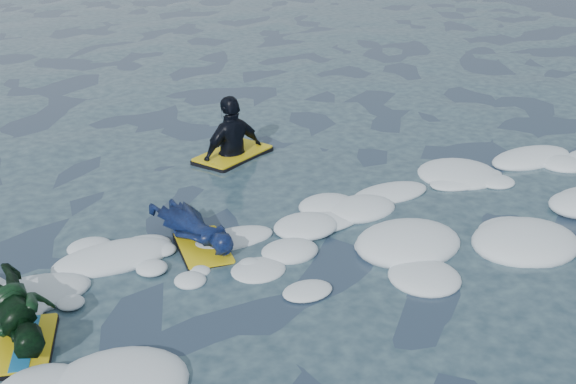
% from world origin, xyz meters
% --- Properties ---
extents(ground, '(120.00, 120.00, 0.00)m').
position_xyz_m(ground, '(0.00, 0.00, 0.00)').
color(ground, '#1A263E').
rests_on(ground, ground).
extents(foam_band, '(12.00, 3.10, 0.30)m').
position_xyz_m(foam_band, '(0.00, 1.03, 0.00)').
color(foam_band, white).
rests_on(foam_band, ground).
extents(prone_woman_unit, '(0.76, 1.53, 0.37)m').
position_xyz_m(prone_woman_unit, '(-0.41, 1.61, 0.19)').
color(prone_woman_unit, black).
rests_on(prone_woman_unit, ground).
extents(prone_child_unit, '(0.75, 1.39, 0.53)m').
position_xyz_m(prone_child_unit, '(-2.50, 0.67, 0.27)').
color(prone_child_unit, black).
rests_on(prone_child_unit, ground).
extents(waiting_rider_unit, '(1.37, 1.11, 1.81)m').
position_xyz_m(waiting_rider_unit, '(1.13, 3.88, 0.05)').
color(waiting_rider_unit, black).
rests_on(waiting_rider_unit, ground).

